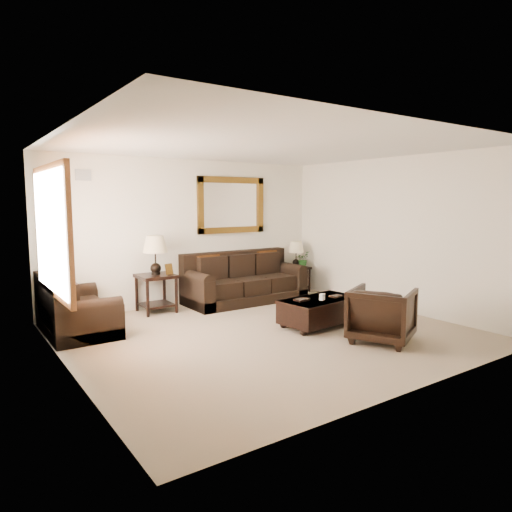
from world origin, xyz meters
TOP-DOWN VIEW (x-y plane):
  - room at (0.00, 0.00)m, footprint 5.51×5.01m
  - window at (-2.70, 0.90)m, footprint 0.07×1.96m
  - mirror at (0.90, 2.47)m, footprint 1.50×0.06m
  - air_vent at (-1.90, 2.48)m, footprint 0.25×0.02m
  - sofa at (0.90, 2.04)m, footprint 2.32×1.00m
  - loveseat at (-2.33, 1.63)m, footprint 0.91×1.52m
  - end_table_left at (-0.84, 2.16)m, footprint 0.61×0.61m
  - end_table_right at (2.36, 2.22)m, footprint 0.49×0.49m
  - coffee_table at (0.90, -0.13)m, footprint 1.34×0.82m
  - armchair at (1.06, -1.20)m, footprint 1.03×1.05m
  - potted_plant at (2.46, 2.13)m, footprint 0.41×0.42m

SIDE VIEW (x-z plane):
  - coffee_table at x=0.90m, z-range 0.00..0.54m
  - loveseat at x=-2.33m, z-range -0.11..0.74m
  - sofa at x=0.90m, z-range -0.13..0.82m
  - armchair at x=1.06m, z-range 0.00..0.83m
  - potted_plant at x=2.46m, z-range 0.53..0.79m
  - end_table_right at x=2.36m, z-range 0.16..1.24m
  - end_table_left at x=-0.84m, z-range 0.20..1.54m
  - room at x=0.00m, z-range 0.00..2.71m
  - window at x=-2.70m, z-range 0.72..2.38m
  - mirror at x=0.90m, z-range 1.30..2.40m
  - air_vent at x=-1.90m, z-range 2.26..2.44m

